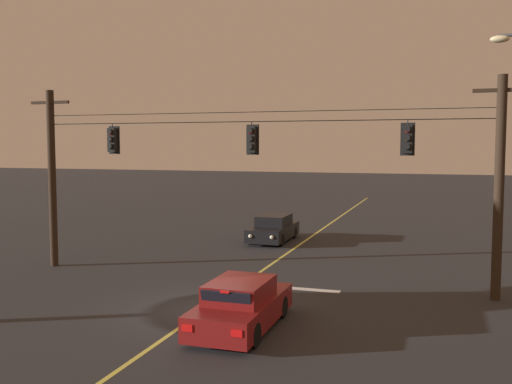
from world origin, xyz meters
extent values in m
plane|color=#28282B|center=(0.00, 0.00, 0.00)|extent=(180.00, 180.00, 0.00)
cube|color=#D1C64C|center=(0.00, 10.13, 0.00)|extent=(0.14, 60.00, 0.01)
cube|color=silver|center=(1.90, 3.53, 0.00)|extent=(3.40, 0.36, 0.01)
cylinder|color=#2D2116|center=(-8.65, 4.13, 3.68)|extent=(0.32, 0.32, 7.36)
cube|color=#2D2116|center=(-8.65, 4.13, 6.86)|extent=(1.80, 0.12, 0.12)
cylinder|color=slate|center=(-8.65, 4.13, 6.51)|extent=(0.12, 0.12, 0.18)
cylinder|color=#2D2116|center=(8.65, 4.13, 3.68)|extent=(0.32, 0.32, 7.36)
cube|color=#2D2116|center=(8.65, 4.13, 6.86)|extent=(1.80, 0.12, 0.12)
cylinder|color=slate|center=(8.65, 4.13, 6.51)|extent=(0.12, 0.12, 0.18)
cylinder|color=black|center=(0.00, 4.13, 5.96)|extent=(17.29, 0.03, 0.03)
cylinder|color=black|center=(0.00, 4.13, 6.31)|extent=(17.29, 0.02, 0.02)
cylinder|color=black|center=(-5.72, 4.13, 5.87)|extent=(0.04, 0.04, 0.18)
cube|color=black|center=(-5.72, 4.13, 5.30)|extent=(0.32, 0.26, 0.96)
cube|color=black|center=(-5.72, 4.28, 5.30)|extent=(0.48, 0.03, 1.12)
sphere|color=red|center=(-5.72, 3.97, 5.58)|extent=(0.17, 0.17, 0.17)
cylinder|color=black|center=(-5.72, 3.93, 5.63)|extent=(0.20, 0.10, 0.20)
sphere|color=#3D280A|center=(-5.72, 3.97, 5.30)|extent=(0.17, 0.17, 0.17)
cylinder|color=black|center=(-5.72, 3.93, 5.34)|extent=(0.20, 0.10, 0.20)
sphere|color=black|center=(-5.72, 3.97, 5.01)|extent=(0.17, 0.17, 0.17)
cylinder|color=black|center=(-5.72, 3.93, 5.05)|extent=(0.20, 0.10, 0.20)
cylinder|color=black|center=(0.15, 4.13, 5.87)|extent=(0.04, 0.04, 0.18)
cube|color=black|center=(0.15, 4.13, 5.30)|extent=(0.32, 0.26, 0.96)
cube|color=black|center=(0.15, 4.28, 5.30)|extent=(0.48, 0.03, 1.12)
sphere|color=red|center=(0.15, 3.97, 5.58)|extent=(0.17, 0.17, 0.17)
cylinder|color=black|center=(0.15, 3.93, 5.63)|extent=(0.20, 0.10, 0.20)
sphere|color=#3D280A|center=(0.15, 3.97, 5.30)|extent=(0.17, 0.17, 0.17)
cylinder|color=black|center=(0.15, 3.93, 5.34)|extent=(0.20, 0.10, 0.20)
sphere|color=black|center=(0.15, 3.97, 5.01)|extent=(0.17, 0.17, 0.17)
cylinder|color=black|center=(0.15, 3.93, 5.05)|extent=(0.20, 0.10, 0.20)
cylinder|color=black|center=(5.72, 4.13, 5.87)|extent=(0.04, 0.04, 0.18)
cube|color=black|center=(5.72, 4.13, 5.30)|extent=(0.32, 0.26, 0.96)
cube|color=black|center=(5.72, 4.28, 5.30)|extent=(0.48, 0.03, 1.12)
sphere|color=red|center=(5.72, 3.97, 5.58)|extent=(0.17, 0.17, 0.17)
cylinder|color=black|center=(5.72, 3.93, 5.63)|extent=(0.20, 0.10, 0.20)
sphere|color=#3D280A|center=(5.72, 3.97, 5.30)|extent=(0.17, 0.17, 0.17)
cylinder|color=black|center=(5.72, 3.93, 5.34)|extent=(0.20, 0.10, 0.20)
sphere|color=black|center=(5.72, 3.97, 5.01)|extent=(0.17, 0.17, 0.17)
cylinder|color=black|center=(5.72, 3.93, 5.05)|extent=(0.20, 0.10, 0.20)
cube|color=maroon|center=(1.66, -1.28, 0.51)|extent=(1.80, 4.30, 0.68)
cube|color=maroon|center=(1.66, -1.40, 1.12)|extent=(1.51, 2.15, 0.54)
cube|color=black|center=(1.66, -0.46, 1.12)|extent=(1.40, 0.21, 0.48)
cube|color=black|center=(1.66, -2.46, 1.12)|extent=(1.37, 0.18, 0.46)
cylinder|color=black|center=(0.87, 0.05, 0.32)|extent=(0.22, 0.64, 0.64)
cylinder|color=black|center=(2.45, 0.05, 0.32)|extent=(0.22, 0.64, 0.64)
cylinder|color=black|center=(0.87, -2.61, 0.32)|extent=(0.22, 0.64, 0.64)
cylinder|color=black|center=(2.45, -2.61, 0.32)|extent=(0.22, 0.64, 0.64)
cube|color=red|center=(1.01, -3.45, 0.61)|extent=(0.28, 0.03, 0.18)
cube|color=red|center=(2.31, -3.45, 0.61)|extent=(0.28, 0.03, 0.18)
cube|color=red|center=(1.66, -2.57, 1.35)|extent=(0.24, 0.04, 0.06)
cube|color=black|center=(-1.60, 13.02, 0.51)|extent=(1.80, 4.30, 0.68)
cube|color=black|center=(-1.60, 13.14, 1.12)|extent=(1.51, 2.15, 0.54)
cube|color=black|center=(-1.60, 12.21, 1.12)|extent=(1.40, 0.21, 0.48)
cube|color=black|center=(-1.60, 14.21, 1.12)|extent=(1.37, 0.18, 0.46)
cylinder|color=black|center=(-0.81, 11.69, 0.32)|extent=(0.22, 0.64, 0.64)
cylinder|color=black|center=(-2.39, 11.69, 0.32)|extent=(0.22, 0.64, 0.64)
cylinder|color=black|center=(-0.81, 14.36, 0.32)|extent=(0.22, 0.64, 0.64)
cylinder|color=black|center=(-2.39, 14.36, 0.32)|extent=(0.22, 0.64, 0.64)
sphere|color=white|center=(-1.04, 10.85, 0.57)|extent=(0.20, 0.20, 0.20)
sphere|color=white|center=(-2.16, 10.85, 0.57)|extent=(0.20, 0.20, 0.20)
ellipsoid|color=beige|center=(8.42, 2.88, 8.26)|extent=(0.56, 0.30, 0.22)
camera|label=1|loc=(6.89, -16.05, 5.09)|focal=40.38mm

